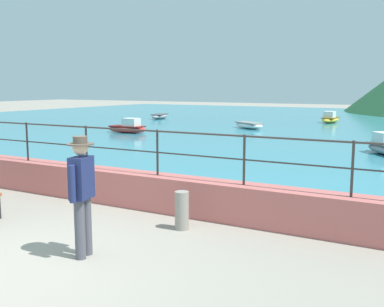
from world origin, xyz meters
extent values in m
plane|color=gray|center=(0.00, 0.00, 0.00)|extent=(120.00, 120.00, 0.00)
cube|color=#BC605B|center=(0.00, 3.20, 0.35)|extent=(20.00, 0.56, 0.70)
cylinder|color=#383330|center=(-3.68, 3.20, 1.15)|extent=(0.04, 0.04, 0.90)
cylinder|color=#383330|center=(-1.84, 3.20, 1.15)|extent=(0.04, 0.04, 0.90)
cylinder|color=#383330|center=(0.00, 3.20, 1.15)|extent=(0.04, 0.04, 0.90)
cylinder|color=#383330|center=(1.84, 3.20, 1.15)|extent=(0.04, 0.04, 0.90)
cylinder|color=#383330|center=(3.68, 3.20, 1.15)|extent=(0.04, 0.04, 0.90)
cylinder|color=#383330|center=(0.00, 3.20, 1.57)|extent=(18.40, 0.04, 0.04)
cylinder|color=#383330|center=(0.00, 3.20, 1.15)|extent=(18.40, 0.03, 0.03)
cube|color=teal|center=(0.00, 25.84, 0.03)|extent=(64.00, 44.32, 0.06)
cylinder|color=#4C4C56|center=(0.46, 0.63, 0.43)|extent=(0.15, 0.15, 0.86)
cylinder|color=#4C4C56|center=(0.50, 0.46, 0.43)|extent=(0.15, 0.15, 0.86)
cube|color=navy|center=(0.48, 0.54, 1.16)|extent=(0.29, 0.40, 0.60)
cylinder|color=navy|center=(0.43, 0.78, 1.12)|extent=(0.09, 0.09, 0.52)
cylinder|color=navy|center=(0.53, 0.31, 1.12)|extent=(0.09, 0.09, 0.52)
sphere|color=beige|center=(0.48, 0.54, 1.59)|extent=(0.22, 0.22, 0.22)
cylinder|color=#4C4238|center=(0.48, 0.54, 1.64)|extent=(0.38, 0.38, 0.02)
cylinder|color=#4C4238|center=(0.48, 0.54, 1.70)|extent=(0.20, 0.20, 0.10)
cylinder|color=gray|center=(1.07, 2.32, 0.33)|extent=(0.24, 0.24, 0.66)
ellipsoid|color=gold|center=(-1.77, 26.66, 0.24)|extent=(1.02, 2.34, 0.36)
cube|color=brown|center=(-1.77, 26.66, 0.39)|extent=(0.86, 1.88, 0.06)
cube|color=silver|center=(-1.78, 26.42, 0.62)|extent=(0.67, 0.83, 0.40)
ellipsoid|color=white|center=(-4.87, 19.98, 0.24)|extent=(2.42, 2.00, 0.36)
cube|color=gray|center=(-4.87, 19.98, 0.39)|extent=(1.96, 1.64, 0.06)
ellipsoid|color=red|center=(-9.50, 14.68, 0.24)|extent=(2.34, 1.01, 0.36)
cube|color=maroon|center=(-9.50, 14.68, 0.39)|extent=(1.88, 0.86, 0.06)
cube|color=silver|center=(-9.25, 14.69, 0.62)|extent=(0.83, 0.67, 0.40)
ellipsoid|color=gray|center=(-13.74, 24.21, 0.24)|extent=(1.40, 2.44, 0.36)
cube|color=#4D4D51|center=(-13.74, 24.21, 0.39)|extent=(1.16, 1.97, 0.06)
camera|label=1|loc=(4.90, -4.16, 2.43)|focal=42.40mm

